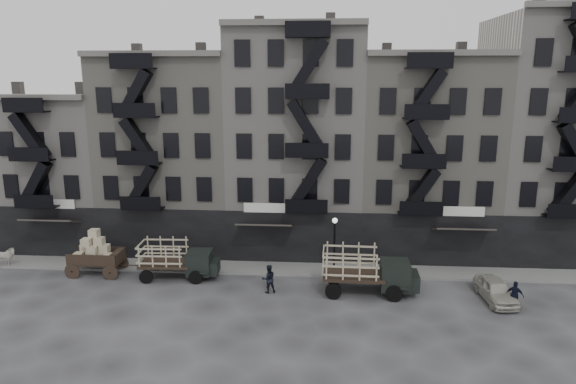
# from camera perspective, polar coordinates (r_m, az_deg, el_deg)

# --- Properties ---
(ground) EXTENTS (140.00, 140.00, 0.00)m
(ground) POSITION_cam_1_polar(r_m,az_deg,el_deg) (34.06, 0.02, -10.95)
(ground) COLOR #38383A
(ground) RESTS_ON ground
(sidewalk) EXTENTS (55.00, 2.50, 0.15)m
(sidewalk) POSITION_cam_1_polar(r_m,az_deg,el_deg) (37.48, 0.43, -8.52)
(sidewalk) COLOR slate
(sidewalk) RESTS_ON ground
(building_west) EXTENTS (10.00, 11.35, 13.20)m
(building_west) POSITION_cam_1_polar(r_m,az_deg,el_deg) (47.17, -24.08, 2.32)
(building_west) COLOR #A59F98
(building_west) RESTS_ON ground
(building_midwest) EXTENTS (10.00, 11.35, 16.20)m
(building_midwest) POSITION_cam_1_polar(r_m,az_deg,el_deg) (43.12, -12.44, 4.27)
(building_midwest) COLOR gray
(building_midwest) RESTS_ON ground
(building_center) EXTENTS (10.00, 11.35, 18.20)m
(building_center) POSITION_cam_1_polar(r_m,az_deg,el_deg) (41.27, 1.00, 5.59)
(building_center) COLOR #A59F98
(building_center) RESTS_ON ground
(building_mideast) EXTENTS (10.00, 11.35, 16.20)m
(building_mideast) POSITION_cam_1_polar(r_m,az_deg,el_deg) (42.08, 14.75, 3.93)
(building_mideast) COLOR gray
(building_mideast) RESTS_ON ground
(building_east) EXTENTS (10.00, 11.35, 19.20)m
(building_east) POSITION_cam_1_polar(r_m,az_deg,el_deg) (44.83, 27.58, 5.36)
(building_east) COLOR #A59F98
(building_east) RESTS_ON ground
(lamp_post) EXTENTS (0.36, 0.36, 4.28)m
(lamp_post) POSITION_cam_1_polar(r_m,az_deg,el_deg) (35.42, 5.19, -5.22)
(lamp_post) COLOR black
(lamp_post) RESTS_ON ground
(horse) EXTENTS (2.03, 1.32, 1.58)m
(horse) POSITION_cam_1_polar(r_m,az_deg,el_deg) (42.92, -29.15, -6.39)
(horse) COLOR beige
(horse) RESTS_ON ground
(wagon) EXTENTS (3.80, 2.07, 3.19)m
(wagon) POSITION_cam_1_polar(r_m,az_deg,el_deg) (38.59, -20.72, -6.00)
(wagon) COLOR black
(wagon) RESTS_ON ground
(stake_truck_west) EXTENTS (5.44, 2.41, 2.69)m
(stake_truck_west) POSITION_cam_1_polar(r_m,az_deg,el_deg) (36.38, -12.28, -7.06)
(stake_truck_west) COLOR black
(stake_truck_west) RESTS_ON ground
(stake_truck_east) EXTENTS (6.11, 2.66, 3.03)m
(stake_truck_east) POSITION_cam_1_polar(r_m,az_deg,el_deg) (33.53, 8.76, -8.31)
(stake_truck_east) COLOR black
(stake_truck_east) RESTS_ON ground
(car_east) EXTENTS (1.98, 4.22, 1.40)m
(car_east) POSITION_cam_1_polar(r_m,az_deg,el_deg) (34.96, 22.09, -10.07)
(car_east) COLOR #AFAA9D
(car_east) RESTS_ON ground
(pedestrian_mid) EXTENTS (1.10, 0.98, 1.88)m
(pedestrian_mid) POSITION_cam_1_polar(r_m,az_deg,el_deg) (33.54, -2.17, -9.61)
(pedestrian_mid) COLOR black
(pedestrian_mid) RESTS_ON ground
(policeman) EXTENTS (1.09, 0.87, 1.74)m
(policeman) POSITION_cam_1_polar(r_m,az_deg,el_deg) (34.21, 23.90, -10.44)
(policeman) COLOR black
(policeman) RESTS_ON ground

